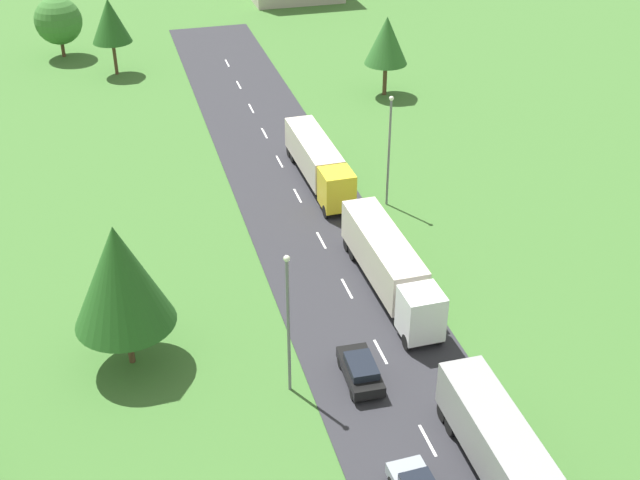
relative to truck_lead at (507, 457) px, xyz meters
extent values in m
cube|color=#2B2B30|center=(-2.43, 10.04, -2.06)|extent=(10.00, 140.00, 0.06)
cube|color=white|center=(-2.43, 3.95, -2.03)|extent=(0.16, 2.40, 0.01)
cube|color=white|center=(-2.43, 11.68, -2.03)|extent=(0.16, 2.40, 0.01)
cube|color=white|center=(-2.43, 18.70, -2.03)|extent=(0.16, 2.40, 0.01)
cube|color=white|center=(-2.43, 25.24, -2.03)|extent=(0.16, 2.40, 0.01)
cube|color=white|center=(-2.43, 32.49, -2.03)|extent=(0.16, 2.40, 0.01)
cube|color=white|center=(-2.43, 39.08, -2.03)|extent=(0.16, 2.40, 0.01)
cube|color=white|center=(-2.43, 45.40, -2.03)|extent=(0.16, 2.40, 0.01)
cube|color=white|center=(-2.43, 51.71, -2.03)|extent=(0.16, 2.40, 0.01)
cube|color=white|center=(-2.43, 58.55, -2.03)|extent=(0.16, 2.40, 0.01)
cube|color=white|center=(-2.43, 65.70, -2.03)|extent=(0.16, 2.40, 0.01)
cube|color=gray|center=(0.01, 1.41, 0.09)|extent=(2.54, 9.15, 2.65)
cube|color=black|center=(0.01, 1.41, -1.43)|extent=(0.94, 8.68, 0.24)
cylinder|color=black|center=(1.07, 4.14, -1.53)|extent=(0.35, 1.00, 1.00)
cylinder|color=black|center=(-1.03, 4.15, -1.53)|extent=(0.35, 1.00, 1.00)
cylinder|color=black|center=(1.07, 5.24, -1.53)|extent=(0.35, 1.00, 1.00)
cylinder|color=black|center=(-1.03, 5.25, -1.53)|extent=(0.35, 1.00, 1.00)
cube|color=white|center=(0.28, 12.19, 0.00)|extent=(2.48, 2.48, 3.07)
cube|color=black|center=(0.30, 11.03, 0.55)|extent=(2.10, 0.13, 1.35)
cube|color=beige|center=(0.17, 19.02, 0.20)|extent=(2.67, 10.57, 2.87)
cube|color=black|center=(0.17, 19.02, -1.43)|extent=(1.06, 10.01, 0.24)
cylinder|color=black|center=(1.34, 11.59, -1.53)|extent=(0.37, 1.01, 1.00)
cylinder|color=black|center=(-0.76, 11.56, -1.53)|extent=(0.37, 1.01, 1.00)
cylinder|color=black|center=(1.17, 22.19, -1.53)|extent=(0.37, 1.01, 1.00)
cylinder|color=black|center=(-0.93, 22.16, -1.53)|extent=(0.37, 1.01, 1.00)
cylinder|color=black|center=(1.15, 23.46, -1.53)|extent=(0.37, 1.01, 1.00)
cylinder|color=black|center=(-0.95, 23.42, -1.53)|extent=(0.37, 1.01, 1.00)
cube|color=yellow|center=(-0.08, 29.18, -0.04)|extent=(2.48, 2.64, 2.98)
cube|color=black|center=(-0.06, 27.93, 0.50)|extent=(2.10, 0.13, 1.31)
cube|color=beige|center=(-0.18, 35.75, 0.07)|extent=(2.65, 9.89, 2.60)
cube|color=black|center=(-0.18, 35.75, -1.43)|extent=(1.04, 9.37, 0.24)
cylinder|color=black|center=(0.98, 28.54, -1.53)|extent=(0.37, 1.01, 1.00)
cylinder|color=black|center=(-1.12, 28.51, -1.53)|extent=(0.37, 1.01, 1.00)
cylinder|color=black|center=(0.82, 38.72, -1.53)|extent=(0.37, 1.01, 1.00)
cylinder|color=black|center=(-1.28, 38.69, -1.53)|extent=(0.37, 1.01, 1.00)
cylinder|color=black|center=(0.80, 39.91, -1.53)|extent=(0.37, 1.01, 1.00)
cylinder|color=black|center=(-1.30, 39.87, -1.53)|extent=(0.37, 1.01, 1.00)
cylinder|color=black|center=(-3.67, 1.50, -1.71)|extent=(0.24, 0.65, 0.64)
cube|color=black|center=(-4.43, 9.54, -1.37)|extent=(2.03, 4.29, 0.69)
cube|color=black|center=(-4.44, 9.33, -0.78)|extent=(1.66, 2.43, 0.49)
cylinder|color=black|center=(-5.20, 11.01, -1.71)|extent=(0.25, 0.65, 0.64)
cylinder|color=black|center=(-3.54, 10.95, -1.71)|extent=(0.25, 0.65, 0.64)
cylinder|color=black|center=(-5.31, 8.14, -1.71)|extent=(0.25, 0.65, 0.64)
cylinder|color=black|center=(-3.66, 8.08, -1.71)|extent=(0.25, 0.65, 0.64)
cylinder|color=slate|center=(-8.54, 9.96, 2.33)|extent=(0.18, 0.18, 8.84)
sphere|color=silver|center=(-8.54, 9.96, 6.87)|extent=(0.36, 0.36, 0.36)
cylinder|color=slate|center=(4.16, 29.32, 2.37)|extent=(0.18, 0.18, 8.93)
sphere|color=silver|center=(4.16, 29.32, 6.96)|extent=(0.36, 0.36, 0.36)
cylinder|color=#513823|center=(11.83, 51.89, -0.40)|extent=(0.43, 0.43, 3.39)
cone|color=#2D6628|center=(11.83, 51.89, 3.73)|extent=(4.42, 4.42, 4.86)
cylinder|color=#513823|center=(-14.84, 65.62, -0.26)|extent=(0.37, 0.37, 3.66)
cone|color=#23561E|center=(-14.84, 65.62, 3.92)|extent=(4.28, 4.28, 4.71)
cylinder|color=#513823|center=(-20.46, 73.25, -0.98)|extent=(0.41, 0.41, 2.22)
sphere|color=#38702D|center=(-20.46, 73.25, 2.15)|extent=(5.40, 5.40, 5.40)
cylinder|color=#513823|center=(-17.13, 14.87, -0.60)|extent=(0.37, 0.37, 2.99)
cone|color=#23561E|center=(-17.13, 14.87, 4.13)|extent=(5.89, 5.89, 6.48)
camera|label=1|loc=(-16.54, -25.55, 30.24)|focal=46.53mm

